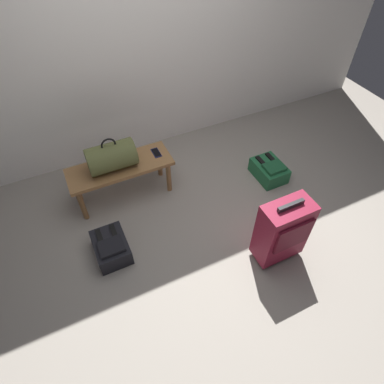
% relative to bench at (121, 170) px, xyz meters
% --- Properties ---
extents(ground_plane, '(6.60, 6.60, 0.00)m').
position_rel_bench_xyz_m(ground_plane, '(0.60, -0.86, -0.34)').
color(ground_plane, gray).
extents(back_wall, '(6.00, 0.10, 2.80)m').
position_rel_bench_xyz_m(back_wall, '(0.60, 0.74, 1.06)').
color(back_wall, silver).
rests_on(back_wall, ground).
extents(bench, '(1.00, 0.36, 0.41)m').
position_rel_bench_xyz_m(bench, '(0.00, 0.00, 0.00)').
color(bench, olive).
rests_on(bench, ground).
extents(duffel_bag_olive, '(0.44, 0.26, 0.34)m').
position_rel_bench_xyz_m(duffel_bag_olive, '(-0.06, 0.00, 0.19)').
color(duffel_bag_olive, '#51562D').
rests_on(duffel_bag_olive, bench).
extents(cell_phone, '(0.07, 0.14, 0.01)m').
position_rel_bench_xyz_m(cell_phone, '(0.38, 0.02, 0.07)').
color(cell_phone, '#191E4C').
rests_on(cell_phone, bench).
extents(suitcase_upright_burgundy, '(0.41, 0.25, 0.68)m').
position_rel_bench_xyz_m(suitcase_upright_burgundy, '(0.98, -1.27, 0.00)').
color(suitcase_upright_burgundy, maroon).
rests_on(suitcase_upright_burgundy, ground).
extents(backpack_dark, '(0.28, 0.38, 0.21)m').
position_rel_bench_xyz_m(backpack_dark, '(-0.32, -0.63, -0.25)').
color(backpack_dark, black).
rests_on(backpack_dark, ground).
extents(backpack_green, '(0.28, 0.38, 0.21)m').
position_rel_bench_xyz_m(backpack_green, '(1.49, -0.41, -0.25)').
color(backpack_green, '#1E6038').
rests_on(backpack_green, ground).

